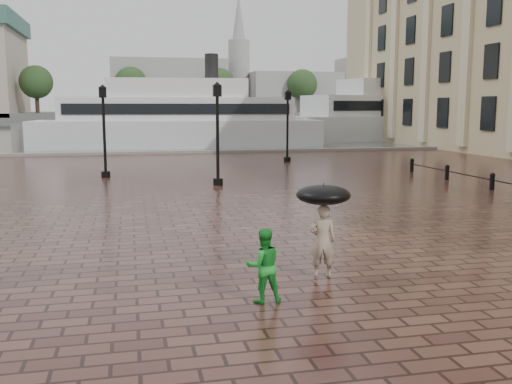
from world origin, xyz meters
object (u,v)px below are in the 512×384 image
child_pedestrian (264,266)px  ferry_near (179,120)px  ferry_far (397,115)px  street_lamps (112,131)px  adult_pedestrian (323,241)px

child_pedestrian → ferry_near: ferry_near is taller
child_pedestrian → ferry_far: ferry_far is taller
child_pedestrian → ferry_far: bearing=-119.3°
street_lamps → ferry_near: bearing=76.7°
street_lamps → ferry_far: 40.69m
ferry_near → ferry_far: ferry_far is taller
adult_pedestrian → child_pedestrian: (-1.52, -1.22, -0.08)m
adult_pedestrian → ferry_near: bearing=-76.0°
street_lamps → ferry_near: size_ratio=0.87×
adult_pedestrian → ferry_near: 39.00m
ferry_near → street_lamps: bearing=-98.6°
ferry_near → child_pedestrian: bearing=-88.1°
adult_pedestrian → ferry_far: size_ratio=0.06×
child_pedestrian → adult_pedestrian: bearing=-141.7°
street_lamps → child_pedestrian: bearing=-80.9°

